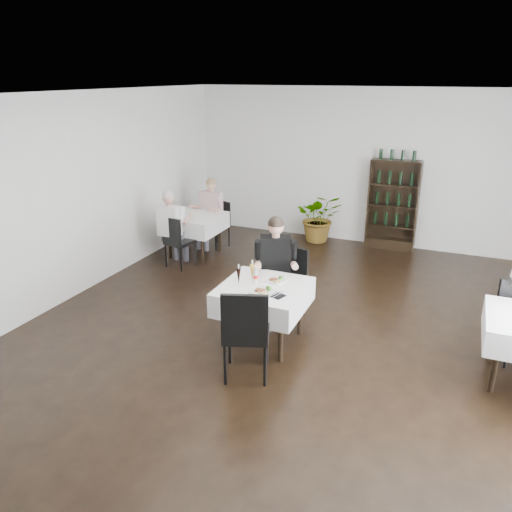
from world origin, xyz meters
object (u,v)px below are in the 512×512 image
Objects in this scene: wine_shelf at (393,206)px; potted_tree at (319,217)px; main_table at (264,297)px; diner_main at (276,263)px.

potted_tree is (-1.40, -0.11, -0.35)m from wine_shelf.
potted_tree is at bearing -175.32° from wine_shelf.
potted_tree is (-0.50, 4.20, -0.13)m from main_table.
wine_shelf is 4.41m from main_table.
main_table is 4.23m from potted_tree.
diner_main is at bearing -83.17° from potted_tree.
diner_main is (0.43, -3.62, 0.36)m from potted_tree.
potted_tree is at bearing 96.75° from main_table.
wine_shelf is at bearing 75.55° from diner_main.
diner_main reaches higher than potted_tree.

